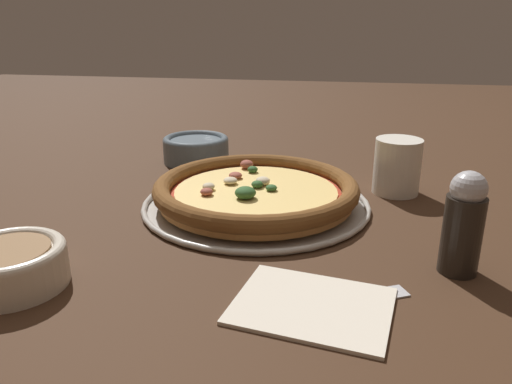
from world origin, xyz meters
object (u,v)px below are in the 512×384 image
object	(u,v)px
pizza	(256,190)
bowl_near	(196,148)
pizza_tray	(256,204)
pepper_shaker	(464,223)
drinking_cup	(397,166)
fork	(343,300)
napkin	(312,304)
bowl_far	(11,264)

from	to	relation	value
pizza	bowl_near	size ratio (longest dim) A/B	2.41
pizza_tray	bowl_near	size ratio (longest dim) A/B	2.68
pizza_tray	pizza	xyz separation A→B (m)	(0.00, -0.00, 0.02)
pizza_tray	pepper_shaker	size ratio (longest dim) A/B	2.88
drinking_cup	pizza_tray	bearing A→B (deg)	25.85
pizza_tray	bowl_near	bearing A→B (deg)	-54.14
bowl_near	fork	size ratio (longest dim) A/B	0.82
pizza	fork	world-z (taller)	pizza
pizza	napkin	world-z (taller)	pizza
pizza	bowl_far	xyz separation A→B (m)	(0.21, 0.27, -0.00)
pizza_tray	pepper_shaker	bearing A→B (deg)	148.49
bowl_near	fork	world-z (taller)	bowl_near
bowl_far	pizza_tray	bearing A→B (deg)	-127.88
bowl_near	bowl_far	size ratio (longest dim) A/B	1.11
pizza	bowl_near	world-z (taller)	bowl_near
pizza	napkin	xyz separation A→B (m)	(-0.10, 0.26, -0.02)
bowl_far	pepper_shaker	bearing A→B (deg)	-166.19
bowl_far	napkin	xyz separation A→B (m)	(-0.31, -0.01, -0.02)
fork	drinking_cup	bearing A→B (deg)	50.49
pizza	bowl_far	distance (m)	0.34
pizza	bowl_far	bearing A→B (deg)	52.18
drinking_cup	napkin	xyz separation A→B (m)	(0.11, 0.36, -0.04)
bowl_near	fork	bearing A→B (deg)	122.12
pizza_tray	pepper_shaker	xyz separation A→B (m)	(-0.25, 0.16, 0.05)
bowl_near	napkin	world-z (taller)	bowl_near
pepper_shaker	napkin	bearing A→B (deg)	33.63
napkin	fork	world-z (taller)	napkin
pizza_tray	fork	world-z (taller)	pizza_tray
napkin	pepper_shaker	distance (m)	0.19
fork	pepper_shaker	distance (m)	0.16
pizza_tray	pizza	world-z (taller)	pizza
pizza_tray	bowl_near	world-z (taller)	bowl_near
pizza_tray	pizza	distance (m)	0.02
pizza_tray	fork	distance (m)	0.27
napkin	fork	distance (m)	0.03
napkin	pepper_shaker	size ratio (longest dim) A/B	1.44
napkin	pepper_shaker	world-z (taller)	pepper_shaker
bowl_far	napkin	distance (m)	0.31
drinking_cup	fork	xyz separation A→B (m)	(0.08, 0.34, -0.04)
pizza_tray	napkin	world-z (taller)	pizza_tray
pizza_tray	pepper_shaker	world-z (taller)	pepper_shaker
pizza_tray	fork	xyz separation A→B (m)	(-0.13, 0.24, -0.00)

